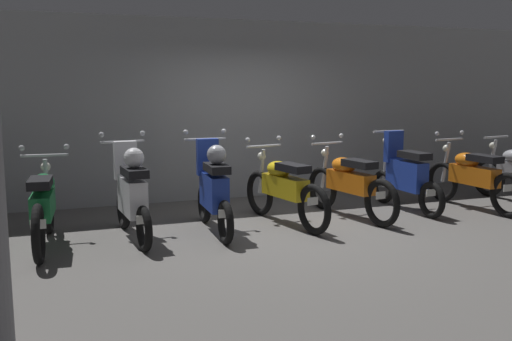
{
  "coord_description": "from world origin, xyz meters",
  "views": [
    {
      "loc": [
        -2.95,
        -6.82,
        1.89
      ],
      "look_at": [
        -0.4,
        0.24,
        0.75
      ],
      "focal_mm": 40.25,
      "sensor_mm": 36.0,
      "label": 1
    }
  ],
  "objects_px": {
    "motorbike_slot_1": "(43,205)",
    "motorbike_slot_6": "(405,176)",
    "motorbike_slot_5": "(349,183)",
    "motorbike_slot_2": "(132,193)",
    "motorbike_slot_3": "(213,188)",
    "motorbike_slot_4": "(284,188)",
    "motorbike_slot_7": "(473,177)"
  },
  "relations": [
    {
      "from": "motorbike_slot_1",
      "to": "motorbike_slot_6",
      "type": "height_order",
      "value": "motorbike_slot_6"
    },
    {
      "from": "motorbike_slot_1",
      "to": "motorbike_slot_5",
      "type": "distance_m",
      "value": 4.08
    },
    {
      "from": "motorbike_slot_6",
      "to": "motorbike_slot_1",
      "type": "bearing_deg",
      "value": -176.86
    },
    {
      "from": "motorbike_slot_2",
      "to": "motorbike_slot_3",
      "type": "distance_m",
      "value": 1.02
    },
    {
      "from": "motorbike_slot_1",
      "to": "motorbike_slot_2",
      "type": "xyz_separation_m",
      "value": [
        1.02,
        0.02,
        0.08
      ]
    },
    {
      "from": "motorbike_slot_2",
      "to": "motorbike_slot_4",
      "type": "distance_m",
      "value": 2.04
    },
    {
      "from": "motorbike_slot_4",
      "to": "motorbike_slot_7",
      "type": "height_order",
      "value": "same"
    },
    {
      "from": "motorbike_slot_2",
      "to": "motorbike_slot_4",
      "type": "relative_size",
      "value": 0.87
    },
    {
      "from": "motorbike_slot_2",
      "to": "motorbike_slot_3",
      "type": "xyz_separation_m",
      "value": [
        1.02,
        -0.02,
        0.0
      ]
    },
    {
      "from": "motorbike_slot_2",
      "to": "motorbike_slot_5",
      "type": "distance_m",
      "value": 3.06
    },
    {
      "from": "motorbike_slot_5",
      "to": "motorbike_slot_1",
      "type": "bearing_deg",
      "value": -178.02
    },
    {
      "from": "motorbike_slot_4",
      "to": "motorbike_slot_1",
      "type": "bearing_deg",
      "value": -178.21
    },
    {
      "from": "motorbike_slot_3",
      "to": "motorbike_slot_4",
      "type": "relative_size",
      "value": 0.87
    },
    {
      "from": "motorbike_slot_1",
      "to": "motorbike_slot_3",
      "type": "height_order",
      "value": "motorbike_slot_3"
    },
    {
      "from": "motorbike_slot_3",
      "to": "motorbike_slot_6",
      "type": "height_order",
      "value": "motorbike_slot_3"
    },
    {
      "from": "motorbike_slot_6",
      "to": "motorbike_slot_7",
      "type": "distance_m",
      "value": 1.06
    },
    {
      "from": "motorbike_slot_4",
      "to": "motorbike_slot_7",
      "type": "xyz_separation_m",
      "value": [
        3.07,
        -0.09,
        0.0
      ]
    },
    {
      "from": "motorbike_slot_4",
      "to": "motorbike_slot_5",
      "type": "bearing_deg",
      "value": 2.53
    },
    {
      "from": "motorbike_slot_5",
      "to": "motorbike_slot_6",
      "type": "height_order",
      "value": "motorbike_slot_6"
    },
    {
      "from": "motorbike_slot_2",
      "to": "motorbike_slot_3",
      "type": "bearing_deg",
      "value": -1.37
    },
    {
      "from": "motorbike_slot_3",
      "to": "motorbike_slot_6",
      "type": "xyz_separation_m",
      "value": [
        3.06,
        0.29,
        -0.04
      ]
    },
    {
      "from": "motorbike_slot_2",
      "to": "motorbike_slot_4",
      "type": "height_order",
      "value": "motorbike_slot_2"
    },
    {
      "from": "motorbike_slot_1",
      "to": "motorbike_slot_7",
      "type": "height_order",
      "value": "same"
    },
    {
      "from": "motorbike_slot_3",
      "to": "motorbike_slot_6",
      "type": "bearing_deg",
      "value": 5.39
    },
    {
      "from": "motorbike_slot_1",
      "to": "motorbike_slot_4",
      "type": "relative_size",
      "value": 1.01
    },
    {
      "from": "motorbike_slot_7",
      "to": "motorbike_slot_1",
      "type": "bearing_deg",
      "value": -179.93
    },
    {
      "from": "motorbike_slot_5",
      "to": "motorbike_slot_6",
      "type": "bearing_deg",
      "value": 7.76
    },
    {
      "from": "motorbike_slot_2",
      "to": "motorbike_slot_7",
      "type": "bearing_deg",
      "value": -0.1
    },
    {
      "from": "motorbike_slot_7",
      "to": "motorbike_slot_4",
      "type": "bearing_deg",
      "value": 178.36
    },
    {
      "from": "motorbike_slot_6",
      "to": "motorbike_slot_7",
      "type": "height_order",
      "value": "motorbike_slot_6"
    },
    {
      "from": "motorbike_slot_5",
      "to": "motorbike_slot_4",
      "type": "bearing_deg",
      "value": -177.47
    },
    {
      "from": "motorbike_slot_3",
      "to": "motorbike_slot_5",
      "type": "xyz_separation_m",
      "value": [
        2.04,
        0.15,
        -0.08
      ]
    }
  ]
}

